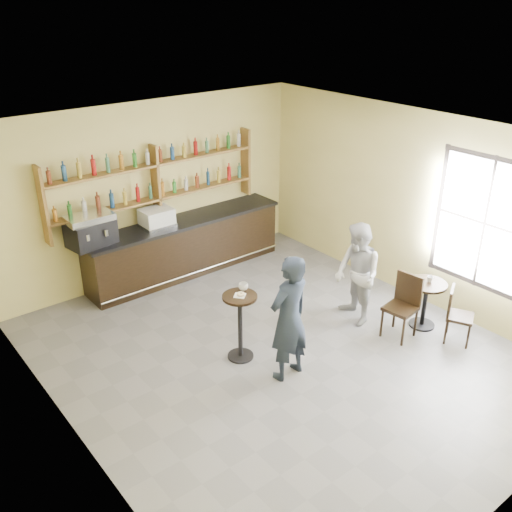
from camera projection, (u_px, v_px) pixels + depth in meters
floor at (279, 354)px, 8.42m from camera, size 7.00×7.00×0.00m
ceiling at (284, 140)px, 7.04m from camera, size 7.00×7.00×0.00m
wall_back at (153, 191)px, 10.20m from camera, size 7.00×0.00×7.00m
wall_left at (68, 332)px, 6.03m from camera, size 0.00×7.00×7.00m
wall_right at (418, 208)px, 9.42m from camera, size 0.00×7.00×7.00m
window_pane at (485, 224)px, 8.53m from camera, size 0.00×2.00×2.00m
window_frame at (485, 224)px, 8.53m from camera, size 0.04×1.70×2.10m
shelf_unit at (156, 181)px, 10.01m from camera, size 4.00×0.26×1.40m
liquor_bottles at (155, 172)px, 9.94m from camera, size 3.68×0.10×1.00m
bar_counter at (185, 246)px, 10.63m from camera, size 3.91×0.76×1.06m
espresso_machine at (91, 230)px, 9.29m from camera, size 0.81×0.59×0.53m
pastry_case at (157, 218)px, 10.02m from camera, size 0.61×0.51×0.34m
pedestal_table at (240, 327)px, 8.14m from camera, size 0.54×0.54×1.02m
napkin at (240, 295)px, 7.92m from camera, size 0.22×0.22×0.00m
donut at (241, 294)px, 7.91m from camera, size 0.13×0.13×0.04m
cup_pedestal at (243, 287)px, 8.05m from camera, size 0.16×0.16×0.10m
man_main at (289, 318)px, 7.59m from camera, size 0.70×0.49×1.82m
cafe_table at (424, 304)px, 8.97m from camera, size 0.80×0.80×0.77m
cup_cafe at (430, 279)px, 8.81m from camera, size 0.11×0.11×0.09m
chair_west at (400, 308)px, 8.64m from camera, size 0.49×0.49×1.01m
chair_south at (460, 316)px, 8.55m from camera, size 0.51×0.51×0.87m
patron_second at (357, 274)px, 8.93m from camera, size 0.85×0.97×1.66m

